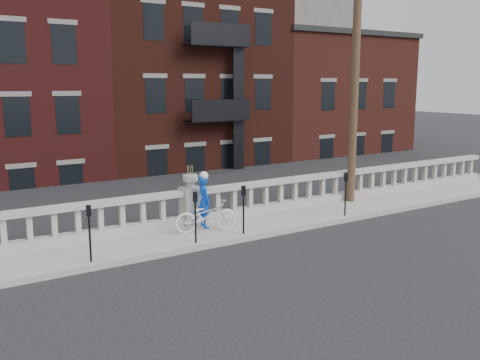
# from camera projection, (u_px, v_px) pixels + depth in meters

# --- Properties ---
(ground) EXTENTS (120.00, 120.00, 0.00)m
(ground) POSITION_uv_depth(u_px,v_px,m) (269.00, 266.00, 12.72)
(ground) COLOR black
(ground) RESTS_ON ground
(sidewalk) EXTENTS (32.00, 2.20, 0.15)m
(sidewalk) POSITION_uv_depth(u_px,v_px,m) (207.00, 233.00, 15.18)
(sidewalk) COLOR gray
(sidewalk) RESTS_ON ground
(balustrade) EXTENTS (28.00, 0.34, 1.03)m
(balustrade) POSITION_uv_depth(u_px,v_px,m) (191.00, 207.00, 15.87)
(balustrade) COLOR gray
(balustrade) RESTS_ON sidewalk
(planter_pedestal) EXTENTS (0.55, 0.55, 1.76)m
(planter_pedestal) POSITION_uv_depth(u_px,v_px,m) (191.00, 201.00, 15.83)
(planter_pedestal) COLOR gray
(planter_pedestal) RESTS_ON sidewalk
(lower_level) EXTENTS (80.00, 44.00, 20.80)m
(lower_level) POSITION_uv_depth(u_px,v_px,m) (48.00, 111.00, 31.57)
(lower_level) COLOR #605E59
(lower_level) RESTS_ON ground
(utility_pole) EXTENTS (1.60, 0.28, 10.00)m
(utility_pole) POSITION_uv_depth(u_px,v_px,m) (356.00, 54.00, 18.07)
(utility_pole) COLOR #422D1E
(utility_pole) RESTS_ON sidewalk
(parking_meter_a) EXTENTS (0.10, 0.09, 1.36)m
(parking_meter_a) POSITION_uv_depth(u_px,v_px,m) (89.00, 227.00, 12.39)
(parking_meter_a) COLOR black
(parking_meter_a) RESTS_ON sidewalk
(parking_meter_b) EXTENTS (0.10, 0.09, 1.36)m
(parking_meter_b) POSITION_uv_depth(u_px,v_px,m) (195.00, 211.00, 13.89)
(parking_meter_b) COLOR black
(parking_meter_b) RESTS_ON sidewalk
(parking_meter_c) EXTENTS (0.10, 0.09, 1.36)m
(parking_meter_c) POSITION_uv_depth(u_px,v_px,m) (243.00, 204.00, 14.69)
(parking_meter_c) COLOR black
(parking_meter_c) RESTS_ON sidewalk
(parking_meter_d) EXTENTS (0.10, 0.09, 1.36)m
(parking_meter_d) POSITION_uv_depth(u_px,v_px,m) (346.00, 189.00, 16.75)
(parking_meter_d) COLOR black
(parking_meter_d) RESTS_ON sidewalk
(bicycle) EXTENTS (1.87, 0.98, 0.93)m
(bicycle) POSITION_uv_depth(u_px,v_px,m) (206.00, 215.00, 15.01)
(bicycle) COLOR white
(bicycle) RESTS_ON sidewalk
(cyclist) EXTENTS (0.43, 0.60, 1.53)m
(cyclist) POSITION_uv_depth(u_px,v_px,m) (204.00, 201.00, 15.42)
(cyclist) COLOR #0D41C3
(cyclist) RESTS_ON sidewalk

